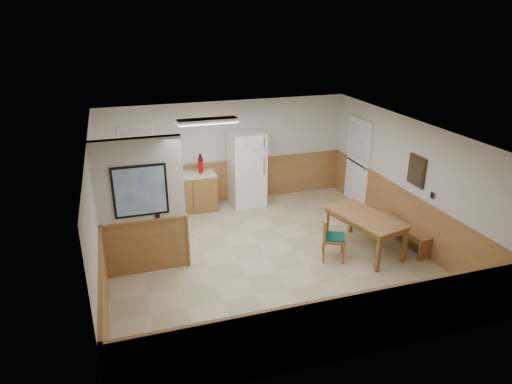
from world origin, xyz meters
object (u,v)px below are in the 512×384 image
object	(u,v)px
dining_chair	(330,235)
soap_bottle	(139,176)
fire_extinguisher	(201,165)
dining_table	(365,220)
refrigerator	(247,169)
dining_bench	(401,229)

from	to	relation	value
dining_chair	soap_bottle	xyz separation A→B (m)	(-3.26, 3.05, 0.50)
fire_extinguisher	dining_table	bearing A→B (deg)	-51.55
refrigerator	dining_table	size ratio (longest dim) A/B	1.04
fire_extinguisher	soap_bottle	world-z (taller)	fire_extinguisher
dining_chair	dining_bench	bearing A→B (deg)	27.25
dining_bench	dining_chair	distance (m)	1.67
dining_table	dining_bench	bearing A→B (deg)	-12.61
dining_bench	fire_extinguisher	size ratio (longest dim) A/B	3.33
dining_bench	soap_bottle	world-z (taller)	soap_bottle
dining_bench	refrigerator	bearing A→B (deg)	122.53
dining_table	fire_extinguisher	size ratio (longest dim) A/B	3.75
refrigerator	fire_extinguisher	bearing A→B (deg)	174.92
dining_bench	dining_chair	bearing A→B (deg)	176.56
dining_table	dining_bench	distance (m)	0.92
dining_table	dining_bench	size ratio (longest dim) A/B	1.13
refrigerator	dining_bench	xyz separation A→B (m)	(2.38, -2.96, -0.56)
dining_table	dining_chair	world-z (taller)	dining_chair
dining_bench	soap_bottle	xyz separation A→B (m)	(-4.91, 2.97, 0.66)
refrigerator	dining_bench	world-z (taller)	refrigerator
dining_table	dining_bench	xyz separation A→B (m)	(0.87, 0.01, -0.31)
dining_bench	soap_bottle	bearing A→B (deg)	142.51
refrigerator	fire_extinguisher	size ratio (longest dim) A/B	3.90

